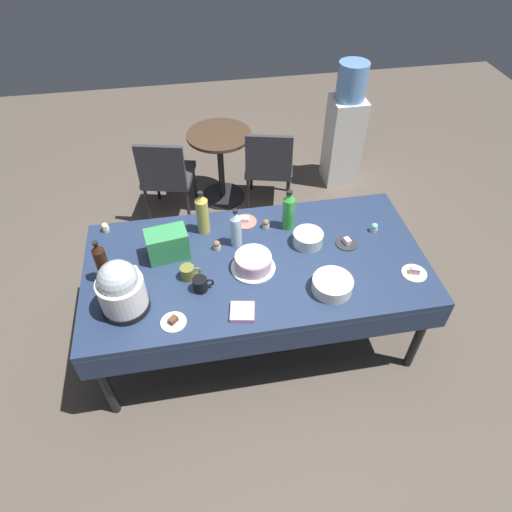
% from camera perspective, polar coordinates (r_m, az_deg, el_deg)
% --- Properties ---
extents(ground, '(9.00, 9.00, 0.00)m').
position_cam_1_polar(ground, '(3.47, 0.00, -9.42)').
color(ground, brown).
extents(potluck_table, '(2.20, 1.10, 0.75)m').
position_cam_1_polar(potluck_table, '(2.94, 0.00, -1.55)').
color(potluck_table, navy).
rests_on(potluck_table, ground).
extents(frosted_layer_cake, '(0.28, 0.28, 0.11)m').
position_cam_1_polar(frosted_layer_cake, '(2.81, -0.36, -0.84)').
color(frosted_layer_cake, silver).
rests_on(frosted_layer_cake, potluck_table).
extents(slow_cooker, '(0.28, 0.28, 0.36)m').
position_cam_1_polar(slow_cooker, '(2.63, -16.82, -4.03)').
color(slow_cooker, black).
rests_on(slow_cooker, potluck_table).
extents(glass_salad_bowl, '(0.20, 0.20, 0.09)m').
position_cam_1_polar(glass_salad_bowl, '(3.01, 6.63, 2.24)').
color(glass_salad_bowl, '#B2C6BC').
rests_on(glass_salad_bowl, potluck_table).
extents(ceramic_snack_bowl, '(0.25, 0.25, 0.09)m').
position_cam_1_polar(ceramic_snack_bowl, '(2.74, 9.69, -3.64)').
color(ceramic_snack_bowl, silver).
rests_on(ceramic_snack_bowl, potluck_table).
extents(dessert_plate_charcoal, '(0.15, 0.15, 0.04)m').
position_cam_1_polar(dessert_plate_charcoal, '(3.07, 11.49, 1.66)').
color(dessert_plate_charcoal, '#2D2D33').
rests_on(dessert_plate_charcoal, potluck_table).
extents(dessert_plate_cream, '(0.16, 0.16, 0.05)m').
position_cam_1_polar(dessert_plate_cream, '(2.98, 19.52, -1.98)').
color(dessert_plate_cream, beige).
rests_on(dessert_plate_cream, potluck_table).
extents(dessert_plate_white, '(0.15, 0.15, 0.04)m').
position_cam_1_polar(dessert_plate_white, '(2.61, -10.47, -8.21)').
color(dessert_plate_white, white).
rests_on(dessert_plate_white, potluck_table).
extents(dessert_plate_coral, '(0.16, 0.16, 0.04)m').
position_cam_1_polar(dessert_plate_coral, '(3.17, -1.40, 4.47)').
color(dessert_plate_coral, '#E07266').
rests_on(dessert_plate_coral, potluck_table).
extents(cupcake_cocoa, '(0.05, 0.05, 0.07)m').
position_cam_1_polar(cupcake_cocoa, '(3.19, 14.81, 3.52)').
color(cupcake_cocoa, beige).
rests_on(cupcake_cocoa, potluck_table).
extents(cupcake_rose, '(0.05, 0.05, 0.07)m').
position_cam_1_polar(cupcake_rose, '(3.26, -18.66, 3.48)').
color(cupcake_rose, beige).
rests_on(cupcake_rose, potluck_table).
extents(cupcake_berry, '(0.05, 0.05, 0.07)m').
position_cam_1_polar(cupcake_berry, '(3.12, 1.25, 4.12)').
color(cupcake_berry, beige).
rests_on(cupcake_berry, potluck_table).
extents(cupcake_mint, '(0.05, 0.05, 0.07)m').
position_cam_1_polar(cupcake_mint, '(2.97, -5.02, 1.38)').
color(cupcake_mint, beige).
rests_on(cupcake_mint, potluck_table).
extents(cupcake_lemon, '(0.05, 0.05, 0.07)m').
position_cam_1_polar(cupcake_lemon, '(2.90, -15.19, -1.73)').
color(cupcake_lemon, beige).
rests_on(cupcake_lemon, potluck_table).
extents(soda_bottle_cola, '(0.08, 0.08, 0.32)m').
position_cam_1_polar(soda_bottle_cola, '(2.83, -19.02, -0.81)').
color(soda_bottle_cola, '#33190F').
rests_on(soda_bottle_cola, potluck_table).
extents(soda_bottle_lime_soda, '(0.08, 0.08, 0.31)m').
position_cam_1_polar(soda_bottle_lime_soda, '(3.06, 4.17, 5.75)').
color(soda_bottle_lime_soda, green).
rests_on(soda_bottle_lime_soda, potluck_table).
extents(soda_bottle_water, '(0.07, 0.07, 0.29)m').
position_cam_1_polar(soda_bottle_water, '(2.93, -2.57, 3.49)').
color(soda_bottle_water, silver).
rests_on(soda_bottle_water, potluck_table).
extents(soda_bottle_ginger_ale, '(0.08, 0.08, 0.33)m').
position_cam_1_polar(soda_bottle_ginger_ale, '(3.03, -6.83, 5.40)').
color(soda_bottle_ginger_ale, gold).
rests_on(soda_bottle_ginger_ale, potluck_table).
extents(coffee_mug_olive, '(0.13, 0.09, 0.09)m').
position_cam_1_polar(coffee_mug_olive, '(2.80, -8.65, -2.07)').
color(coffee_mug_olive, olive).
rests_on(coffee_mug_olive, potluck_table).
extents(coffee_mug_black, '(0.13, 0.09, 0.09)m').
position_cam_1_polar(coffee_mug_black, '(2.72, -7.07, -3.60)').
color(coffee_mug_black, black).
rests_on(coffee_mug_black, potluck_table).
extents(soda_carton, '(0.28, 0.20, 0.20)m').
position_cam_1_polar(soda_carton, '(2.92, -11.21, 1.49)').
color(soda_carton, '#338C4C').
rests_on(soda_carton, potluck_table).
extents(paper_napkin_stack, '(0.16, 0.16, 0.02)m').
position_cam_1_polar(paper_napkin_stack, '(2.61, -1.75, -7.09)').
color(paper_napkin_stack, pink).
rests_on(paper_napkin_stack, potluck_table).
extents(maroon_chair_left, '(0.53, 0.53, 0.85)m').
position_cam_1_polar(maroon_chair_left, '(4.19, -11.36, 10.23)').
color(maroon_chair_left, '#333338').
rests_on(maroon_chair_left, ground).
extents(maroon_chair_right, '(0.53, 0.53, 0.85)m').
position_cam_1_polar(maroon_chair_right, '(4.25, 1.68, 11.66)').
color(maroon_chair_right, '#333338').
rests_on(maroon_chair_right, ground).
extents(round_cafe_table, '(0.60, 0.60, 0.72)m').
position_cam_1_polar(round_cafe_table, '(4.38, -4.58, 12.75)').
color(round_cafe_table, '#473323').
rests_on(round_cafe_table, ground).
extents(water_cooler, '(0.32, 0.32, 1.24)m').
position_cam_1_polar(water_cooler, '(4.68, 11.23, 15.58)').
color(water_cooler, silver).
rests_on(water_cooler, ground).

